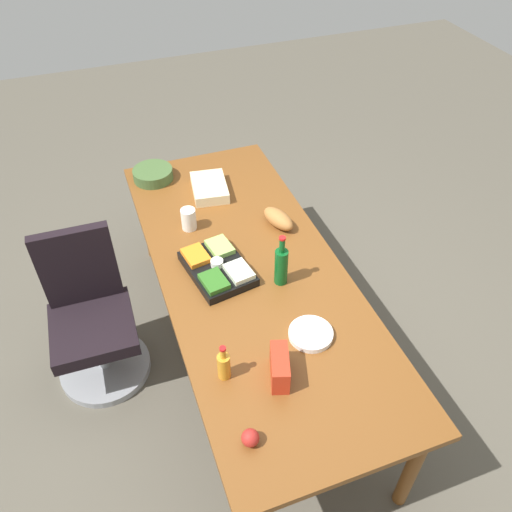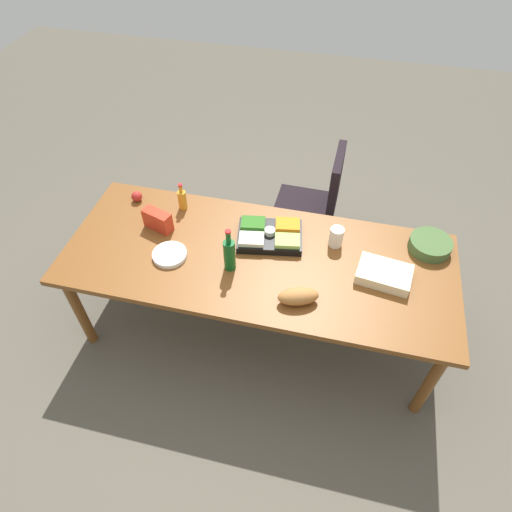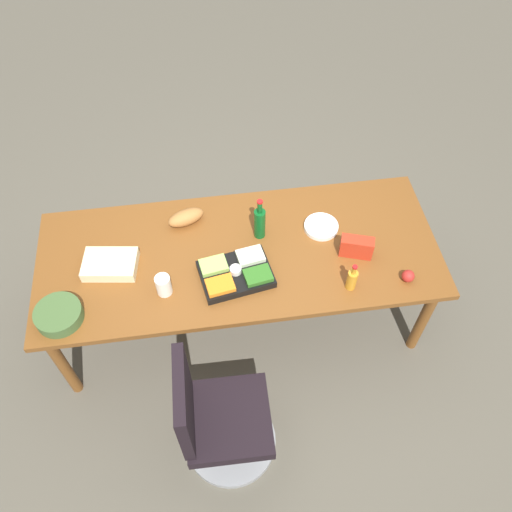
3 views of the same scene
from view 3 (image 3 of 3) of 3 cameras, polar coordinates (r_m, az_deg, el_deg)
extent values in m
plane|color=#555044|center=(3.94, -1.57, -6.29)|extent=(10.00, 10.00, 0.00)
cube|color=brown|center=(3.33, -1.84, 0.16)|extent=(2.50, 1.00, 0.04)
cylinder|color=brown|center=(3.57, -20.02, -10.86)|extent=(0.07, 0.07, 0.72)
cylinder|color=brown|center=(3.68, 17.51, -6.44)|extent=(0.07, 0.07, 0.72)
cylinder|color=brown|center=(4.00, -19.18, -0.31)|extent=(0.07, 0.07, 0.72)
cylinder|color=brown|center=(4.10, 13.93, 3.33)|extent=(0.07, 0.07, 0.72)
cylinder|color=gray|center=(3.54, -2.69, -19.17)|extent=(0.56, 0.56, 0.05)
cylinder|color=gray|center=(3.35, -2.82, -18.11)|extent=(0.06, 0.06, 0.36)
cube|color=black|center=(3.18, -2.96, -17.07)|extent=(0.49, 0.49, 0.09)
cube|color=black|center=(2.90, -7.71, -15.38)|extent=(0.07, 0.43, 0.52)
cube|color=black|center=(3.19, -2.18, -1.96)|extent=(0.46, 0.37, 0.05)
cube|color=orange|center=(3.10, -3.86, -3.15)|extent=(0.18, 0.15, 0.03)
cube|color=#2E6720|center=(3.13, 0.21, -2.09)|extent=(0.18, 0.15, 0.03)
cube|color=#98C95C|center=(3.18, -4.57, -1.01)|extent=(0.18, 0.15, 0.03)
cube|color=beige|center=(3.22, -0.60, 0.01)|extent=(0.18, 0.15, 0.03)
cylinder|color=white|center=(3.15, -2.20, -1.51)|extent=(0.08, 0.08, 0.04)
cylinder|color=orange|center=(3.16, 10.23, -2.56)|extent=(0.06, 0.06, 0.14)
cylinder|color=orange|center=(3.08, 10.48, -1.54)|extent=(0.03, 0.03, 0.05)
cylinder|color=red|center=(3.05, 10.57, -1.18)|extent=(0.03, 0.03, 0.01)
cylinder|color=white|center=(3.45, 7.00, 3.14)|extent=(0.27, 0.27, 0.03)
cube|color=beige|center=(3.34, -15.36, -0.86)|extent=(0.35, 0.26, 0.07)
cylinder|color=#0D521D|center=(3.32, 0.40, 3.49)|extent=(0.08, 0.08, 0.22)
cylinder|color=#0D521D|center=(3.20, 0.41, 5.26)|extent=(0.03, 0.03, 0.09)
cylinder|color=red|center=(3.17, 0.42, 5.84)|extent=(0.04, 0.04, 0.01)
cylinder|color=#415E30|center=(3.22, -20.39, -5.93)|extent=(0.32, 0.32, 0.08)
ellipsoid|color=#A86C35|center=(3.46, -7.52, 4.12)|extent=(0.26, 0.18, 0.10)
cylinder|color=white|center=(3.14, -9.88, -3.10)|extent=(0.11, 0.11, 0.14)
sphere|color=#AF2620|center=(3.29, 16.00, -2.08)|extent=(0.09, 0.09, 0.08)
cube|color=red|center=(3.31, 10.73, 0.97)|extent=(0.21, 0.14, 0.14)
camera|label=1|loc=(2.59, 53.29, 20.65)|focal=36.49mm
camera|label=2|loc=(3.91, -16.15, 43.51)|focal=30.95mm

